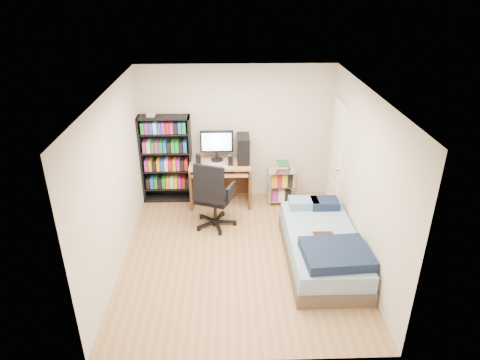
{
  "coord_description": "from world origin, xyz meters",
  "views": [
    {
      "loc": [
        -0.16,
        -5.4,
        3.88
      ],
      "look_at": [
        0.02,
        0.4,
        1.07
      ],
      "focal_mm": 32.0,
      "sensor_mm": 36.0,
      "label": 1
    }
  ],
  "objects_px": {
    "computer_desk": "(226,165)",
    "bed": "(323,246)",
    "media_shelf": "(166,158)",
    "office_chair": "(214,207)"
  },
  "relations": [
    {
      "from": "bed",
      "to": "office_chair",
      "type": "bearing_deg",
      "value": 147.57
    },
    {
      "from": "media_shelf",
      "to": "computer_desk",
      "type": "bearing_deg",
      "value": -7.04
    },
    {
      "from": "media_shelf",
      "to": "office_chair",
      "type": "height_order",
      "value": "media_shelf"
    },
    {
      "from": "media_shelf",
      "to": "computer_desk",
      "type": "xyz_separation_m",
      "value": [
        1.09,
        -0.13,
        -0.09
      ]
    },
    {
      "from": "computer_desk",
      "to": "bed",
      "type": "xyz_separation_m",
      "value": [
        1.41,
        -1.91,
        -0.48
      ]
    },
    {
      "from": "media_shelf",
      "to": "computer_desk",
      "type": "relative_size",
      "value": 1.23
    },
    {
      "from": "computer_desk",
      "to": "bed",
      "type": "relative_size",
      "value": 0.67
    },
    {
      "from": "media_shelf",
      "to": "bed",
      "type": "xyz_separation_m",
      "value": [
        2.5,
        -2.04,
        -0.58
      ]
    },
    {
      "from": "computer_desk",
      "to": "bed",
      "type": "distance_m",
      "value": 2.42
    },
    {
      "from": "media_shelf",
      "to": "office_chair",
      "type": "xyz_separation_m",
      "value": [
        0.88,
        -1.01,
        -0.46
      ]
    }
  ]
}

